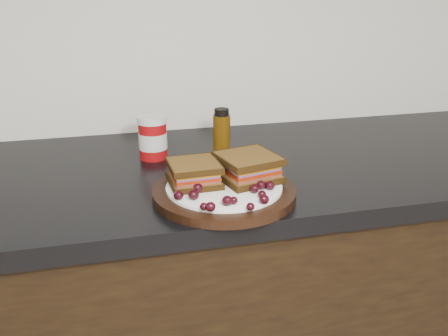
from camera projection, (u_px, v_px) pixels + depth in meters
The scene contains 30 objects.
countertop at pixel (94, 184), 1.09m from camera, with size 3.98×0.60×0.04m, color black.
plate at pixel (224, 192), 0.97m from camera, with size 0.28×0.28×0.02m, color black.
sandwich_left at pixel (194, 173), 0.97m from camera, with size 0.10×0.10×0.04m, color brown, non-canonical shape.
sandwich_right at pixel (248, 167), 0.99m from camera, with size 0.11×0.11×0.05m, color brown, non-canonical shape.
grape_0 at pixel (179, 195), 0.90m from camera, with size 0.02×0.02×0.02m, color black.
grape_1 at pixel (194, 195), 0.90m from camera, with size 0.02×0.02×0.02m, color black.
grape_2 at pixel (204, 206), 0.86m from camera, with size 0.01×0.01×0.01m, color black.
grape_3 at pixel (211, 207), 0.86m from camera, with size 0.02×0.02×0.02m, color black.
grape_4 at pixel (227, 201), 0.88m from camera, with size 0.02×0.02×0.02m, color black.
grape_5 at pixel (234, 200), 0.89m from camera, with size 0.01×0.01×0.01m, color black.
grape_6 at pixel (250, 207), 0.86m from camera, with size 0.02×0.02×0.01m, color black.
grape_7 at pixel (264, 199), 0.89m from camera, with size 0.02×0.02×0.02m, color black.
grape_8 at pixel (262, 194), 0.91m from camera, with size 0.02×0.02×0.01m, color black.
grape_9 at pixel (255, 189), 0.93m from camera, with size 0.02×0.02×0.02m, color black.
grape_10 at pixel (270, 185), 0.95m from camera, with size 0.02×0.02×0.02m, color black.
grape_11 at pixel (261, 185), 0.95m from camera, with size 0.02×0.02×0.02m, color black.
grape_12 at pixel (272, 179), 0.98m from camera, with size 0.02×0.02×0.02m, color black.
grape_13 at pixel (265, 173), 1.00m from camera, with size 0.02×0.02×0.02m, color black.
grape_14 at pixel (252, 172), 1.01m from camera, with size 0.02×0.02×0.01m, color black.
grape_15 at pixel (238, 173), 1.00m from camera, with size 0.02×0.02×0.02m, color black.
grape_16 at pixel (192, 176), 0.99m from camera, with size 0.02×0.02×0.02m, color black.
grape_17 at pixel (197, 177), 0.98m from camera, with size 0.02×0.02×0.02m, color black.
grape_18 at pixel (179, 179), 0.97m from camera, with size 0.02×0.02×0.02m, color black.
grape_19 at pixel (181, 186), 0.95m from camera, with size 0.02×0.02×0.02m, color black.
grape_20 at pixel (198, 188), 0.93m from camera, with size 0.02×0.02×0.02m, color black.
grape_21 at pixel (204, 179), 0.98m from camera, with size 0.02×0.02×0.01m, color black.
grape_22 at pixel (198, 183), 0.96m from camera, with size 0.01×0.01×0.01m, color black.
grape_23 at pixel (179, 182), 0.96m from camera, with size 0.02×0.02×0.02m, color black.
condiment_jar at pixel (153, 137), 1.17m from camera, with size 0.07×0.07×0.10m, color maroon.
oil_bottle at pixel (222, 132), 1.18m from camera, with size 0.04×0.04×0.11m, color #4A2E07.
Camera 1 is at (0.04, 0.66, 1.30)m, focal length 40.00 mm.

